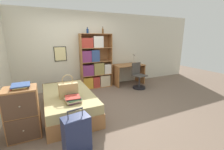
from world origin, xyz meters
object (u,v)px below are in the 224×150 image
object	(u,v)px
dresser	(23,113)
magazine_pile_on_dresser	(20,86)
handbag	(68,89)
bottle_green	(87,31)
desk_chair	(138,80)
suitcase	(77,134)
bookcase	(95,65)
desk	(128,71)
book_stack_on_bed	(73,99)
bottle_brown	(103,31)
desk_lamp	(135,56)
bed	(68,102)

from	to	relation	value
dresser	magazine_pile_on_dresser	size ratio (longest dim) A/B	2.75
handbag	bottle_green	world-z (taller)	bottle_green
dresser	desk_chair	size ratio (longest dim) A/B	1.03
suitcase	desk_chair	bearing A→B (deg)	39.00
dresser	suitcase	bearing A→B (deg)	-45.01
suitcase	bookcase	bearing A→B (deg)	65.86
dresser	desk	distance (m)	3.85
dresser	desk	world-z (taller)	dresser
book_stack_on_bed	bottle_brown	size ratio (longest dim) A/B	1.68
desk	dresser	bearing A→B (deg)	-149.78
magazine_pile_on_dresser	desk_chair	distance (m)	3.69
magazine_pile_on_dresser	bookcase	bearing A→B (deg)	45.30
desk_chair	desk_lamp	bearing A→B (deg)	69.01
dresser	desk_lamp	distance (m)	4.25
dresser	desk	xyz separation A→B (m)	(3.32, 1.94, 0.07)
dresser	bottle_green	bearing A→B (deg)	48.77
magazine_pile_on_dresser	desk_lamp	xyz separation A→B (m)	(3.65, 2.02, 0.10)
desk_chair	bottle_green	bearing A→B (deg)	155.01
bookcase	desk_lamp	bearing A→B (deg)	-0.91
bottle_green	bottle_brown	world-z (taller)	bottle_brown
bed	dresser	distance (m)	1.07
bed	bottle_green	xyz separation A→B (m)	(0.97, 1.51, 1.70)
bottle_green	handbag	bearing A→B (deg)	-119.04
book_stack_on_bed	dresser	world-z (taller)	dresser
bed	desk_lamp	xyz separation A→B (m)	(2.81, 1.47, 0.80)
desk	book_stack_on_bed	bearing A→B (deg)	-141.63
bottle_brown	desk_chair	distance (m)	2.10
magazine_pile_on_dresser	desk	world-z (taller)	magazine_pile_on_dresser
desk_lamp	desk_chair	distance (m)	1.06
magazine_pile_on_dresser	desk_lamp	distance (m)	4.17
book_stack_on_bed	desk_lamp	bearing A→B (deg)	36.40
bookcase	desk	world-z (taller)	bookcase
bookcase	desk	distance (m)	1.32
handbag	desk	bearing A→B (deg)	33.24
book_stack_on_bed	suitcase	world-z (taller)	suitcase
desk_lamp	desk_chair	world-z (taller)	desk_lamp
dresser	desk_chair	bearing A→B (deg)	21.83
dresser	bottle_green	xyz separation A→B (m)	(1.84, 2.10, 1.49)
handbag	bed	bearing A→B (deg)	85.70
magazine_pile_on_dresser	desk	distance (m)	3.83
handbag	book_stack_on_bed	distance (m)	0.33
bed	bottle_brown	distance (m)	2.74
suitcase	desk	bearing A→B (deg)	46.66
dresser	bookcase	xyz separation A→B (m)	(2.05, 2.08, 0.37)
book_stack_on_bed	dresser	bearing A→B (deg)	179.81
bed	suitcase	size ratio (longest dim) A/B	2.75
book_stack_on_bed	dresser	size ratio (longest dim) A/B	0.42
bed	book_stack_on_bed	world-z (taller)	book_stack_on_bed
magazine_pile_on_dresser	bookcase	world-z (taller)	bookcase
magazine_pile_on_dresser	book_stack_on_bed	bearing A→B (deg)	-2.65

